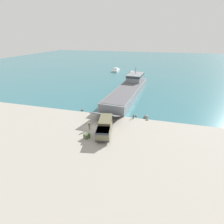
{
  "coord_description": "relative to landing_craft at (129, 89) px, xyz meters",
  "views": [
    {
      "loc": [
        12.08,
        -31.31,
        18.62
      ],
      "look_at": [
        2.28,
        4.01,
        2.34
      ],
      "focal_mm": 28.0,
      "sensor_mm": 36.0,
      "label": 1
    }
  ],
  "objects": [
    {
      "name": "ground_plane",
      "position": [
        -2.38,
        -25.31,
        -1.87
      ],
      "size": [
        240.0,
        240.0,
        0.0
      ],
      "primitive_type": "plane",
      "color": "#9E998E"
    },
    {
      "name": "military_truck",
      "position": [
        -0.07,
        -26.94,
        -0.4
      ],
      "size": [
        4.01,
        8.24,
        2.78
      ],
      "rotation": [
        0.0,
        0.0,
        -1.39
      ],
      "color": "#6B664C",
      "rests_on": "ground_plane"
    },
    {
      "name": "shoreline_rock_a",
      "position": [
        7.81,
        -18.47,
        -1.87
      ],
      "size": [
        0.65,
        0.65,
        0.65
      ],
      "primitive_type": "sphere",
      "color": "gray",
      "rests_on": "ground_plane"
    },
    {
      "name": "shoreline_rock_c",
      "position": [
        -9.41,
        -17.33,
        -1.87
      ],
      "size": [
        0.79,
        0.79,
        0.79
      ],
      "primitive_type": "sphere",
      "color": "#66605B",
      "rests_on": "ground_plane"
    },
    {
      "name": "shoreline_rock_b",
      "position": [
        4.97,
        -17.06,
        -1.87
      ],
      "size": [
        0.75,
        0.75,
        0.75
      ],
      "primitive_type": "sphere",
      "color": "gray",
      "rests_on": "ground_plane"
    },
    {
      "name": "water_surface",
      "position": [
        -2.38,
        71.89,
        -1.87
      ],
      "size": [
        240.0,
        180.0,
        0.01
      ],
      "primitive_type": "cube",
      "color": "#336B75",
      "rests_on": "ground_plane"
    },
    {
      "name": "landing_craft",
      "position": [
        0.0,
        0.0,
        0.0
      ],
      "size": [
        9.39,
        38.32,
        7.56
      ],
      "rotation": [
        0.0,
        0.0,
        -0.07
      ],
      "color": "gray",
      "rests_on": "ground_plane"
    },
    {
      "name": "mooring_bollard",
      "position": [
        4.47,
        -18.55,
        -1.36
      ],
      "size": [
        0.33,
        0.33,
        0.93
      ],
      "color": "#333338",
      "rests_on": "ground_plane"
    },
    {
      "name": "shoreline_rock_d",
      "position": [
        7.48,
        -17.21,
        -1.87
      ],
      "size": [
        1.21,
        1.21,
        1.21
      ],
      "primitive_type": "sphere",
      "color": "gray",
      "rests_on": "ground_plane"
    },
    {
      "name": "cargo_crate",
      "position": [
        -2.93,
        -29.65,
        -1.42
      ],
      "size": [
        1.28,
        1.36,
        0.9
      ],
      "primitive_type": "cube",
      "rotation": [
        0.0,
        0.0,
        -0.44
      ],
      "color": "#475638",
      "rests_on": "ground_plane"
    },
    {
      "name": "moored_boat_a",
      "position": [
        -4.57,
        34.01,
        -1.44
      ],
      "size": [
        3.21,
        7.59,
        1.31
      ],
      "rotation": [
        0.0,
        0.0,
        0.17
      ],
      "color": "#B22323",
      "rests_on": "ground_plane"
    },
    {
      "name": "soldier_on_ramp",
      "position": [
        -3.67,
        -26.5,
        -0.82
      ],
      "size": [
        0.5,
        0.42,
        1.81
      ],
      "rotation": [
        0.0,
        0.0,
        2.05
      ],
      "color": "#6B664C",
      "rests_on": "ground_plane"
    },
    {
      "name": "moored_boat_b",
      "position": [
        -14.33,
        38.44,
        -1.26
      ],
      "size": [
        2.84,
        8.46,
        1.85
      ],
      "rotation": [
        0.0,
        0.0,
        0.01
      ],
      "color": "#B7BABF",
      "rests_on": "ground_plane"
    }
  ]
}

